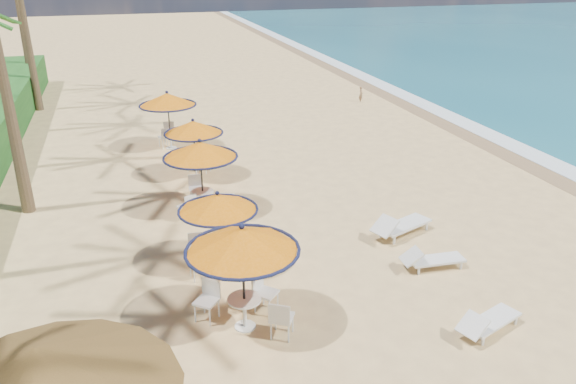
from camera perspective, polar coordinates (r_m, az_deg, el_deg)
The scene contains 13 objects.
ground at distance 14.88m, azimuth 16.13°, elevation -10.10°, with size 160.00×160.00×0.00m, color tan.
foam_strip at distance 27.39m, azimuth 21.70°, elevation 4.47°, with size 1.20×140.00×0.04m, color white.
wetsand_band at distance 26.85m, azimuth 20.17°, elevation 4.34°, with size 1.40×140.00×0.02m, color olive.
station_0 at distance 12.28m, azimuth -4.52°, elevation -6.11°, with size 2.54×2.54×2.64m.
station_1 at distance 14.90m, azimuth -7.22°, elevation -2.09°, with size 2.14×2.14×2.23m.
station_2 at distance 18.27m, azimuth -8.86°, elevation 3.33°, with size 2.43×2.43×2.54m.
station_3 at distance 21.47m, azimuth -9.54°, elevation 6.01°, with size 2.23×2.23×2.32m.
station_4 at distance 25.07m, azimuth -12.16°, elevation 8.69°, with size 2.47×2.47×2.58m.
lounger_near at distance 13.67m, azimuth 19.60°, elevation -12.30°, with size 1.85×1.13×0.63m.
lounger_mid at distance 15.78m, azimuth 14.28°, elevation -6.60°, with size 1.80×0.66×0.63m.
lounger_far at distance 17.34m, azimuth 11.28°, elevation -3.32°, with size 2.21×1.39×0.76m.
palapa at distance 8.85m, azimuth -23.89°, elevation -16.71°, with size 3.91×3.91×2.99m.
person at distance 33.49m, azimuth 7.42°, elevation 9.88°, with size 0.36×0.23×0.98m, color #886545.
Camera 1 is at (-7.34, -10.28, 7.85)m, focal length 35.00 mm.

